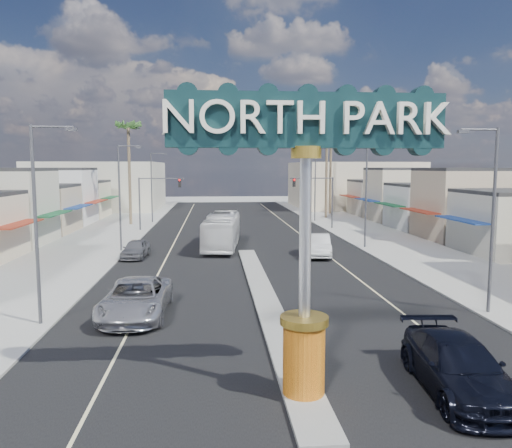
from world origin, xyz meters
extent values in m
plane|color=gray|center=(0.00, 30.00, 0.00)|extent=(160.00, 160.00, 0.00)
cube|color=black|center=(0.00, 30.00, 0.01)|extent=(20.00, 120.00, 0.01)
cube|color=gray|center=(0.00, 14.00, 0.08)|extent=(1.30, 30.00, 0.16)
cube|color=gray|center=(-14.00, 30.00, 0.06)|extent=(8.00, 120.00, 0.12)
cube|color=gray|center=(14.00, 30.00, 0.06)|extent=(8.00, 120.00, 0.12)
cube|color=beige|center=(-24.00, 43.00, 3.00)|extent=(12.00, 42.00, 6.00)
cube|color=#B7B29E|center=(24.00, 43.00, 3.00)|extent=(12.00, 42.00, 6.00)
cube|color=#B7B29E|center=(-22.00, 75.00, 4.00)|extent=(20.00, 20.00, 8.00)
cube|color=beige|center=(22.00, 75.00, 4.00)|extent=(20.00, 20.00, 8.00)
cylinder|color=#BC520E|center=(0.00, 2.00, 1.26)|extent=(1.30, 1.30, 2.20)
cylinder|color=gold|center=(0.00, 2.00, 2.49)|extent=(1.50, 1.50, 0.25)
cylinder|color=#B7B7BC|center=(0.00, 2.00, 5.01)|extent=(0.36, 0.36, 4.80)
cylinder|color=gold|center=(0.00, 2.00, 7.58)|extent=(0.90, 0.90, 0.35)
cube|color=black|center=(0.00, 2.00, 8.51)|extent=(8.20, 0.50, 1.60)
cylinder|color=#47474C|center=(-11.00, 44.00, 3.00)|extent=(0.18, 0.18, 6.00)
cylinder|color=#47474C|center=(-8.50, 44.00, 5.90)|extent=(5.00, 0.12, 0.12)
cube|color=black|center=(-6.50, 44.00, 5.40)|extent=(0.32, 0.32, 1.00)
sphere|color=red|center=(-6.50, 43.82, 5.72)|extent=(0.22, 0.22, 0.22)
cylinder|color=#47474C|center=(11.00, 44.00, 3.00)|extent=(0.18, 0.18, 6.00)
cylinder|color=#47474C|center=(8.50, 44.00, 5.90)|extent=(5.00, 0.12, 0.12)
cube|color=black|center=(6.50, 44.00, 5.40)|extent=(0.32, 0.32, 1.00)
sphere|color=red|center=(6.50, 43.82, 5.72)|extent=(0.22, 0.22, 0.22)
cylinder|color=#47474C|center=(-10.60, 10.00, 4.50)|extent=(0.16, 0.16, 9.00)
cylinder|color=#47474C|center=(-9.70, 10.00, 8.90)|extent=(1.80, 0.10, 0.10)
cube|color=#47474C|center=(-8.90, 10.00, 8.80)|extent=(0.50, 0.22, 0.15)
cylinder|color=#47474C|center=(-10.60, 30.00, 4.50)|extent=(0.16, 0.16, 9.00)
cylinder|color=#47474C|center=(-9.70, 30.00, 8.90)|extent=(1.80, 0.10, 0.10)
cube|color=#47474C|center=(-8.90, 30.00, 8.80)|extent=(0.50, 0.22, 0.15)
cylinder|color=#47474C|center=(-10.60, 52.00, 4.50)|extent=(0.16, 0.16, 9.00)
cylinder|color=#47474C|center=(-9.70, 52.00, 8.90)|extent=(1.80, 0.10, 0.10)
cube|color=#47474C|center=(-8.90, 52.00, 8.80)|extent=(0.50, 0.22, 0.15)
cylinder|color=#47474C|center=(10.60, 10.00, 4.50)|extent=(0.16, 0.16, 9.00)
cylinder|color=#47474C|center=(9.70, 10.00, 8.90)|extent=(1.80, 0.10, 0.10)
cube|color=#47474C|center=(8.90, 10.00, 8.80)|extent=(0.50, 0.22, 0.15)
cylinder|color=#47474C|center=(10.60, 30.00, 4.50)|extent=(0.16, 0.16, 9.00)
cylinder|color=#47474C|center=(9.70, 30.00, 8.90)|extent=(1.80, 0.10, 0.10)
cube|color=#47474C|center=(8.90, 30.00, 8.80)|extent=(0.50, 0.22, 0.15)
cylinder|color=#47474C|center=(10.60, 52.00, 4.50)|extent=(0.16, 0.16, 9.00)
cylinder|color=#47474C|center=(9.70, 52.00, 8.90)|extent=(1.80, 0.10, 0.10)
cube|color=#47474C|center=(8.90, 52.00, 8.80)|extent=(0.50, 0.22, 0.15)
cylinder|color=brown|center=(-13.00, 50.00, 6.00)|extent=(0.36, 0.36, 12.00)
cylinder|color=brown|center=(13.00, 56.00, 5.50)|extent=(0.36, 0.36, 11.00)
cylinder|color=brown|center=(15.00, 62.00, 6.50)|extent=(0.36, 0.36, 13.00)
imported|color=#B0B0B5|center=(-6.49, 11.07, 0.89)|extent=(3.12, 6.49, 1.78)
imported|color=black|center=(4.97, 1.96, 0.86)|extent=(2.84, 6.07, 1.71)
imported|color=slate|center=(-8.91, 26.95, 0.73)|extent=(2.07, 4.41, 1.46)
imported|color=beige|center=(5.63, 26.54, 0.88)|extent=(2.59, 5.56, 1.76)
imported|color=silver|center=(-2.00, 31.44, 1.52)|extent=(3.69, 11.16, 3.05)
camera|label=1|loc=(-2.74, -12.67, 7.15)|focal=35.00mm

